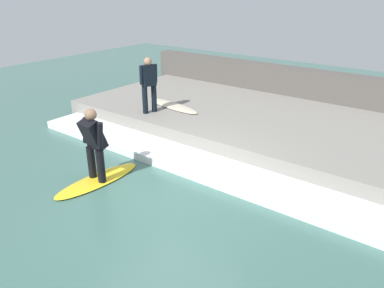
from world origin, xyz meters
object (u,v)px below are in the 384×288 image
surfboard_riding (98,180)px  surfer_riding (94,141)px  surfboard_waiting_near (173,106)px  surfer_waiting_near (149,82)px

surfboard_riding → surfer_riding: bearing=0.0°
surfboard_riding → surfboard_waiting_near: size_ratio=0.98×
surfer_waiting_near → surfboard_waiting_near: 1.12m
surfboard_riding → surfer_waiting_near: size_ratio=1.35×
surfboard_riding → surfboard_waiting_near: 3.78m
surfboard_waiting_near → surfboard_riding: bearing=-164.6°
surfer_waiting_near → surfboard_waiting_near: bearing=-12.4°
surfboard_riding → surfboard_waiting_near: (3.62, 1.00, 0.50)m
surfer_waiting_near → surfboard_waiting_near: size_ratio=0.73×
surfboard_waiting_near → surfer_waiting_near: bearing=167.6°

